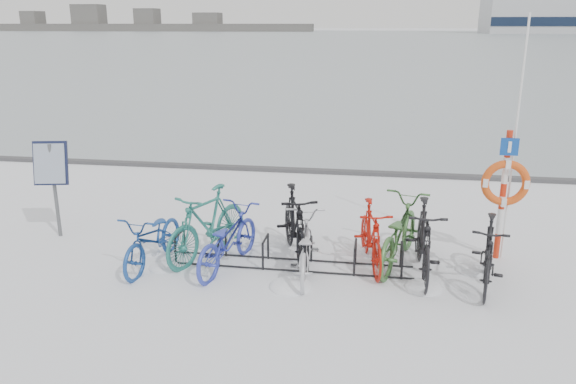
# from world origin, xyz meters

# --- Properties ---
(ground) EXTENTS (900.00, 900.00, 0.00)m
(ground) POSITION_xyz_m (0.00, 0.00, 0.00)
(ground) COLOR white
(ground) RESTS_ON ground
(ice_sheet) EXTENTS (400.00, 298.00, 0.02)m
(ice_sheet) POSITION_xyz_m (0.00, 155.00, 0.01)
(ice_sheet) COLOR #929EA5
(ice_sheet) RESTS_ON ground
(quay_edge) EXTENTS (400.00, 0.25, 0.10)m
(quay_edge) POSITION_xyz_m (0.00, 5.90, 0.05)
(quay_edge) COLOR #3F3F42
(quay_edge) RESTS_ON ground
(bike_rack) EXTENTS (4.00, 0.48, 0.46)m
(bike_rack) POSITION_xyz_m (0.00, 0.00, 0.18)
(bike_rack) COLOR black
(bike_rack) RESTS_ON ground
(info_board) EXTENTS (0.62, 0.34, 1.77)m
(info_board) POSITION_xyz_m (-4.35, 0.63, 1.28)
(info_board) COLOR #595B5E
(info_board) RESTS_ON ground
(lifebuoy_station) EXTENTS (0.75, 0.22, 3.91)m
(lifebuoy_station) POSITION_xyz_m (3.39, 0.80, 1.31)
(lifebuoy_station) COLOR red
(lifebuoy_station) RESTS_ON ground
(shoreline) EXTENTS (180.00, 12.00, 9.50)m
(shoreline) POSITION_xyz_m (-122.02, 260.00, 2.79)
(shoreline) COLOR #464646
(shoreline) RESTS_ON ground
(bike_0) EXTENTS (0.82, 1.87, 0.95)m
(bike_0) POSITION_xyz_m (-2.13, -0.27, 0.48)
(bike_0) COLOR navy
(bike_0) RESTS_ON ground
(bike_1) EXTENTS (1.29, 2.07, 1.21)m
(bike_1) POSITION_xyz_m (-1.37, 0.18, 0.60)
(bike_1) COLOR #236F65
(bike_1) RESTS_ON ground
(bike_2) EXTENTS (1.08, 2.00, 1.00)m
(bike_2) POSITION_xyz_m (-0.94, -0.17, 0.50)
(bike_2) COLOR #2E3BAB
(bike_2) RESTS_ON ground
(bike_3) EXTENTS (1.16, 2.09, 1.21)m
(bike_3) POSITION_xyz_m (0.07, 0.38, 0.60)
(bike_3) COLOR black
(bike_3) RESTS_ON ground
(bike_4) EXTENTS (0.80, 1.87, 0.95)m
(bike_4) POSITION_xyz_m (0.30, -0.24, 0.48)
(bike_4) COLOR #AFB1B7
(bike_4) RESTS_ON ground
(bike_5) EXTENTS (0.83, 1.83, 1.06)m
(bike_5) POSITION_xyz_m (1.31, 0.26, 0.53)
(bike_5) COLOR #B4150A
(bike_5) RESTS_ON ground
(bike_6) EXTENTS (1.27, 2.21, 1.10)m
(bike_6) POSITION_xyz_m (1.75, 0.43, 0.55)
(bike_6) COLOR #3D6E35
(bike_6) RESTS_ON ground
(bike_7) EXTENTS (0.56, 1.96, 1.18)m
(bike_7) POSITION_xyz_m (2.12, 0.04, 0.59)
(bike_7) COLOR black
(bike_7) RESTS_ON ground
(bike_8) EXTENTS (0.83, 1.83, 1.06)m
(bike_8) POSITION_xyz_m (3.04, -0.21, 0.53)
(bike_8) COLOR black
(bike_8) RESTS_ON ground
(snow_drifts) EXTENTS (5.73, 2.10, 0.23)m
(snow_drifts) POSITION_xyz_m (0.50, -0.10, 0.00)
(snow_drifts) COLOR white
(snow_drifts) RESTS_ON ground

